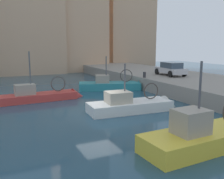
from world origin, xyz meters
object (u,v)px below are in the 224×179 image
fishing_boat_red (42,99)px  parked_car_silver (171,69)px  fishing_boat_yellow (210,143)px  fishing_boat_teal (113,88)px  fishing_boat_white (135,109)px  mooring_bollard_mid (144,75)px

fishing_boat_red → parked_car_silver: (13.33, 0.86, 1.79)m
fishing_boat_yellow → fishing_boat_teal: bearing=81.0°
fishing_boat_yellow → fishing_boat_white: fishing_boat_yellow is taller
fishing_boat_yellow → fishing_boat_white: 6.58m
fishing_boat_red → mooring_bollard_mid: 10.08m
fishing_boat_red → mooring_bollard_mid: size_ratio=12.66×
fishing_boat_yellow → mooring_bollard_mid: bearing=69.2°
fishing_boat_red → mooring_bollard_mid: bearing=3.5°
fishing_boat_white → parked_car_silver: (8.31, 6.87, 1.79)m
fishing_boat_red → parked_car_silver: bearing=3.7°
fishing_boat_yellow → fishing_boat_teal: 14.76m
fishing_boat_yellow → fishing_boat_teal: size_ratio=0.98×
parked_car_silver → mooring_bollard_mid: 3.39m
fishing_boat_red → fishing_boat_yellow: 13.54m
fishing_boat_teal → parked_car_silver: size_ratio=1.76×
fishing_boat_red → fishing_boat_teal: (7.28, 1.99, -0.01)m
fishing_boat_teal → fishing_boat_white: bearing=-105.7°
fishing_boat_red → mooring_bollard_mid: fishing_boat_red is taller
fishing_boat_red → parked_car_silver: size_ratio=1.76×
fishing_boat_red → fishing_boat_teal: 7.54m
fishing_boat_teal → fishing_boat_white: fishing_boat_teal is taller
fishing_boat_yellow → mooring_bollard_mid: (5.01, 13.20, 1.35)m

